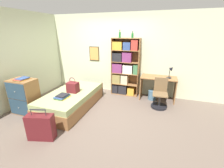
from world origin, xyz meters
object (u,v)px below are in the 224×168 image
object	(u,v)px
handbag	(73,87)
bookcase	(124,68)
bottle_brown	(132,35)
waste_bin	(152,95)
desk_lamp	(171,70)
bed	(72,99)
desk_chair	(160,98)
book_stack_on_bed	(62,96)
magazine_pile_on_dresser	(22,79)
bottle_green	(120,35)
suitcase	(41,127)
dresser	(25,96)
desk	(158,84)

from	to	relation	value
handbag	bookcase	size ratio (longest dim) A/B	0.23
bottle_brown	waste_bin	xyz separation A→B (m)	(0.74, -0.16, -1.78)
handbag	desk_lamp	size ratio (longest dim) A/B	1.11
bed	desk_chair	world-z (taller)	desk_chair
book_stack_on_bed	magazine_pile_on_dresser	bearing A→B (deg)	-166.48
bottle_green	desk_chair	distance (m)	2.24
suitcase	dresser	distance (m)	1.38
book_stack_on_bed	suitcase	world-z (taller)	suitcase
bed	bottle_green	world-z (taller)	bottle_green
book_stack_on_bed	suitcase	size ratio (longest dim) A/B	0.56
waste_bin	dresser	bearing A→B (deg)	-148.87
magazine_pile_on_dresser	desk_lamp	bearing A→B (deg)	28.35
suitcase	bed	bearing A→B (deg)	97.17
bed	book_stack_on_bed	size ratio (longest dim) A/B	5.44
bookcase	bottle_green	world-z (taller)	bottle_green
desk_lamp	desk_chair	bearing A→B (deg)	-116.21
bookcase	desk_lamp	bearing A→B (deg)	-4.69
book_stack_on_bed	desk_chair	size ratio (longest dim) A/B	0.45
book_stack_on_bed	dresser	bearing A→B (deg)	-166.84
bed	dresser	world-z (taller)	dresser
handbag	waste_bin	bearing A→B (deg)	31.01
bottle_brown	desk_lamp	size ratio (longest dim) A/B	0.52
bookcase	suitcase	bearing A→B (deg)	-109.33
desk_chair	desk	bearing A→B (deg)	100.13
desk_lamp	desk_chair	size ratio (longest dim) A/B	0.45
bookcase	bottle_brown	distance (m)	1.04
dresser	desk	world-z (taller)	dresser
bottle_brown	desk	bearing A→B (deg)	-7.19
bed	bottle_brown	xyz separation A→B (m)	(1.37, 1.38, 1.70)
handbag	suitcase	xyz separation A→B (m)	(0.11, -1.36, -0.34)
dresser	bottle_green	size ratio (longest dim) A/B	3.79
book_stack_on_bed	desk	xyz separation A→B (m)	(2.24, 1.69, 0.00)
bottle_brown	handbag	bearing A→B (deg)	-133.16
suitcase	magazine_pile_on_dresser	bearing A→B (deg)	147.37
waste_bin	bed	bearing A→B (deg)	-149.91
book_stack_on_bed	magazine_pile_on_dresser	xyz separation A→B (m)	(-0.96, -0.23, 0.43)
book_stack_on_bed	bed	bearing A→B (deg)	90.48
book_stack_on_bed	desk_chair	bearing A→B (deg)	27.19
suitcase	desk	bearing A→B (deg)	51.87
magazine_pile_on_dresser	desk	bearing A→B (deg)	30.92
handbag	waste_bin	world-z (taller)	handbag
suitcase	desk	size ratio (longest dim) A/B	0.63
handbag	bookcase	distance (m)	1.77
bottle_brown	waste_bin	world-z (taller)	bottle_brown
desk_lamp	magazine_pile_on_dresser	bearing A→B (deg)	-151.65
book_stack_on_bed	desk_chair	world-z (taller)	desk_chair
handbag	book_stack_on_bed	bearing A→B (deg)	-98.16
dresser	bookcase	xyz separation A→B (m)	(2.12, 2.02, 0.45)
suitcase	waste_bin	world-z (taller)	suitcase
desk_chair	waste_bin	size ratio (longest dim) A/B	2.82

